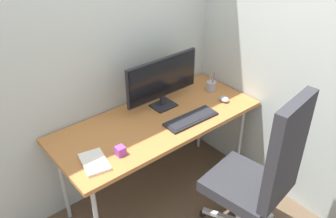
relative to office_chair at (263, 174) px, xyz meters
name	(u,v)px	position (x,y,z in m)	size (l,w,h in m)	color
ground_plane	(159,192)	(-0.24, 0.78, -0.61)	(8.00, 8.00, 0.00)	brown
wall_back	(124,16)	(-0.24, 1.13, 0.79)	(3.30, 0.04, 2.80)	#B7C1BC
wall_side_right	(268,14)	(0.56, 0.52, 0.79)	(0.04, 2.41, 2.80)	#B7C1BC
desk	(158,124)	(-0.24, 0.78, 0.08)	(1.55, 0.65, 0.73)	#B27038
office_chair	(263,174)	(0.00, 0.00, 0.00)	(0.56, 0.57, 1.20)	black
monitor	(163,80)	(-0.09, 0.90, 0.35)	(0.63, 0.14, 0.39)	black
keyboard	(191,119)	(-0.06, 0.61, 0.13)	(0.42, 0.16, 0.02)	black
mouse	(224,99)	(0.32, 0.64, 0.14)	(0.07, 0.09, 0.04)	#9EA0A5
pen_holder	(211,86)	(0.37, 0.83, 0.17)	(0.08, 0.08, 0.17)	#9EA0A5
notebook	(94,162)	(-0.84, 0.64, 0.13)	(0.14, 0.22, 0.02)	silver
desk_clamp_accessory	(120,151)	(-0.67, 0.61, 0.15)	(0.06, 0.06, 0.06)	purple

